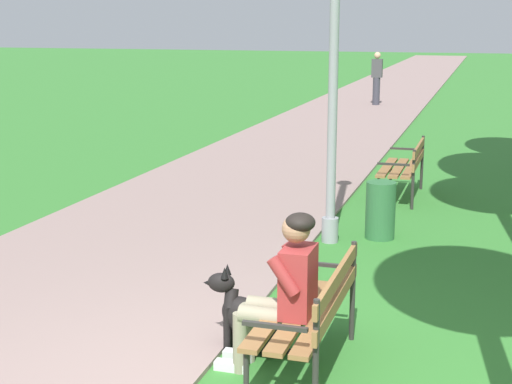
# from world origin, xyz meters

# --- Properties ---
(paved_path) EXTENTS (3.68, 60.00, 0.04)m
(paved_path) POSITION_xyz_m (-2.10, 24.00, 0.02)
(paved_path) COLOR gray
(paved_path) RESTS_ON ground
(park_bench_near) EXTENTS (0.55, 1.50, 0.85)m
(park_bench_near) POSITION_xyz_m (0.50, 0.72, 0.51)
(park_bench_near) COLOR olive
(park_bench_near) RESTS_ON ground
(park_bench_mid) EXTENTS (0.55, 1.50, 0.85)m
(park_bench_mid) POSITION_xyz_m (0.51, 6.82, 0.51)
(park_bench_mid) COLOR olive
(park_bench_mid) RESTS_ON ground
(person_seated_on_near_bench) EXTENTS (0.74, 0.49, 1.25)m
(person_seated_on_near_bench) POSITION_xyz_m (0.29, 0.66, 0.68)
(person_seated_on_near_bench) COLOR gray
(person_seated_on_near_bench) RESTS_ON ground
(dog_black) EXTENTS (0.83, 0.31, 0.71)m
(dog_black) POSITION_xyz_m (-0.06, 0.94, 0.26)
(dog_black) COLOR black
(dog_black) RESTS_ON ground
(lamp_post_near) EXTENTS (0.24, 0.24, 4.29)m
(lamp_post_near) POSITION_xyz_m (-0.08, 4.19, 2.22)
(lamp_post_near) COLOR gray
(lamp_post_near) RESTS_ON ground
(litter_bin) EXTENTS (0.36, 0.36, 0.70)m
(litter_bin) POSITION_xyz_m (0.47, 4.53, 0.35)
(litter_bin) COLOR #2D6638
(litter_bin) RESTS_ON ground
(pedestrian_distant) EXTENTS (0.32, 0.22, 1.65)m
(pedestrian_distant) POSITION_xyz_m (-1.75, 19.22, 0.84)
(pedestrian_distant) COLOR #383842
(pedestrian_distant) RESTS_ON ground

